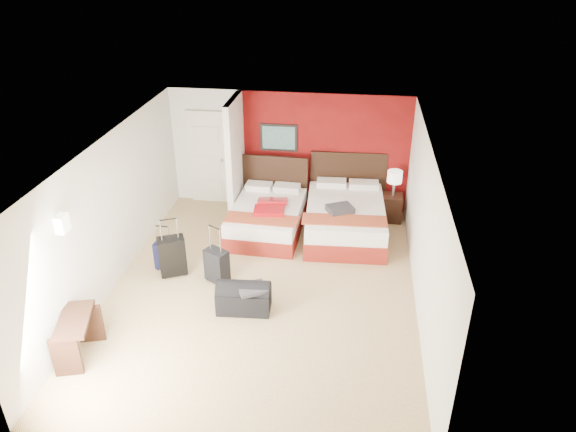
% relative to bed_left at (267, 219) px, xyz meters
% --- Properties ---
extents(ground, '(6.50, 6.50, 0.00)m').
position_rel_bed_left_xyz_m(ground, '(0.26, -1.96, -0.29)').
color(ground, '#D8BC85').
rests_on(ground, ground).
extents(room_walls, '(5.02, 6.52, 2.50)m').
position_rel_bed_left_xyz_m(room_walls, '(-1.14, -0.55, 0.97)').
color(room_walls, silver).
rests_on(room_walls, ground).
extents(red_accent_panel, '(3.50, 0.04, 2.50)m').
position_rel_bed_left_xyz_m(red_accent_panel, '(1.01, 1.27, 0.96)').
color(red_accent_panel, maroon).
rests_on(red_accent_panel, ground).
extents(partition_wall, '(0.12, 1.20, 2.50)m').
position_rel_bed_left_xyz_m(partition_wall, '(-0.74, 0.65, 0.96)').
color(partition_wall, silver).
rests_on(partition_wall, ground).
extents(entry_door, '(0.82, 0.06, 2.05)m').
position_rel_bed_left_xyz_m(entry_door, '(-1.49, 1.24, 0.74)').
color(entry_door, silver).
rests_on(entry_door, ground).
extents(bed_left, '(1.41, 1.96, 0.57)m').
position_rel_bed_left_xyz_m(bed_left, '(0.00, 0.00, 0.00)').
color(bed_left, silver).
rests_on(bed_left, ground).
extents(bed_right, '(1.61, 2.23, 0.65)m').
position_rel_bed_left_xyz_m(bed_right, '(1.53, 0.10, 0.04)').
color(bed_right, silver).
rests_on(bed_right, ground).
extents(red_suitcase_open, '(0.64, 0.84, 0.10)m').
position_rel_bed_left_xyz_m(red_suitcase_open, '(0.10, -0.10, 0.34)').
color(red_suitcase_open, '#AA0E15').
rests_on(red_suitcase_open, bed_left).
extents(jacket_bundle, '(0.58, 0.54, 0.11)m').
position_rel_bed_left_xyz_m(jacket_bundle, '(1.43, -0.20, 0.42)').
color(jacket_bundle, '#39383E').
rests_on(jacket_bundle, bed_right).
extents(nightstand, '(0.40, 0.40, 0.56)m').
position_rel_bed_left_xyz_m(nightstand, '(2.47, 0.84, -0.01)').
color(nightstand, black).
rests_on(nightstand, ground).
extents(table_lamp, '(0.36, 0.36, 0.53)m').
position_rel_bed_left_xyz_m(table_lamp, '(2.47, 0.84, 0.54)').
color(table_lamp, white).
rests_on(table_lamp, nightstand).
extents(suitcase_black, '(0.53, 0.45, 0.68)m').
position_rel_bed_left_xyz_m(suitcase_black, '(-1.36, -1.71, 0.05)').
color(suitcase_black, black).
rests_on(suitcase_black, ground).
extents(suitcase_charcoal, '(0.46, 0.41, 0.58)m').
position_rel_bed_left_xyz_m(suitcase_charcoal, '(-0.55, -1.82, 0.00)').
color(suitcase_charcoal, black).
rests_on(suitcase_charcoal, ground).
extents(suitcase_navy, '(0.36, 0.23, 0.49)m').
position_rel_bed_left_xyz_m(suitcase_navy, '(-1.55, -1.56, -0.04)').
color(suitcase_navy, black).
rests_on(suitcase_navy, ground).
extents(duffel_bag, '(0.86, 0.49, 0.42)m').
position_rel_bed_left_xyz_m(duffel_bag, '(0.06, -2.53, -0.08)').
color(duffel_bag, black).
rests_on(duffel_bag, ground).
extents(jacket_draped, '(0.54, 0.51, 0.06)m').
position_rel_bed_left_xyz_m(jacket_draped, '(0.21, -2.58, 0.16)').
color(jacket_draped, '#36363B').
rests_on(jacket_draped, duffel_bag).
extents(desk, '(0.61, 0.89, 0.68)m').
position_rel_bed_left_xyz_m(desk, '(-1.98, -3.89, 0.05)').
color(desk, black).
rests_on(desk, ground).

